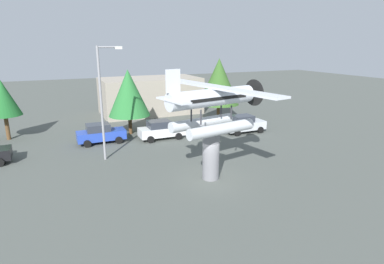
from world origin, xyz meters
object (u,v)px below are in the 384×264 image
(car_distant_silver, at_px, (244,124))
(tree_west, at_px, (3,98))
(car_mid_blue, at_px, (101,133))
(floatplane_monument, at_px, (213,105))
(display_pedestal, at_px, (211,155))
(tree_center_back, at_px, (219,82))
(tree_east, at_px, (129,93))
(storefront_building, at_px, (150,95))
(car_far_white, at_px, (161,130))
(streetlight_primary, at_px, (103,96))

(car_distant_silver, height_order, tree_west, tree_west)
(car_mid_blue, bearing_deg, floatplane_monument, -63.76)
(display_pedestal, distance_m, tree_center_back, 16.81)
(tree_west, bearing_deg, car_mid_blue, -30.95)
(car_mid_blue, height_order, tree_east, tree_east)
(storefront_building, bearing_deg, tree_east, -118.31)
(display_pedestal, distance_m, tree_west, 20.54)
(tree_west, bearing_deg, storefront_building, 21.84)
(car_distant_silver, bearing_deg, car_far_white, 171.57)
(tree_east, bearing_deg, tree_west, 166.06)
(display_pedestal, relative_size, tree_east, 0.52)
(car_far_white, xyz_separation_m, tree_center_back, (8.34, 4.18, 3.65))
(storefront_building, bearing_deg, floatplane_monument, -96.56)
(floatplane_monument, bearing_deg, car_mid_blue, 105.37)
(car_distant_silver, relative_size, tree_center_back, 0.59)
(tree_center_back, bearing_deg, car_far_white, -153.40)
(car_far_white, bearing_deg, tree_east, 126.92)
(tree_west, xyz_separation_m, tree_east, (10.84, -2.69, 0.17))
(display_pedestal, height_order, storefront_building, storefront_building)
(streetlight_primary, bearing_deg, storefront_building, 61.99)
(display_pedestal, relative_size, floatplane_monument, 0.31)
(display_pedestal, xyz_separation_m, tree_east, (-2.18, 13.03, 2.44))
(car_mid_blue, height_order, tree_center_back, tree_center_back)
(display_pedestal, distance_m, car_distant_silver, 12.19)
(display_pedestal, bearing_deg, streetlight_primary, 130.08)
(floatplane_monument, distance_m, storefront_building, 22.28)
(streetlight_primary, bearing_deg, display_pedestal, -49.92)
(car_mid_blue, bearing_deg, car_far_white, -10.54)
(display_pedestal, bearing_deg, tree_west, 129.64)
(floatplane_monument, distance_m, car_distant_silver, 12.72)
(floatplane_monument, xyz_separation_m, car_mid_blue, (-5.46, 11.08, -4.04))
(car_far_white, xyz_separation_m, streetlight_primary, (-5.55, -3.52, 4.01))
(streetlight_primary, relative_size, storefront_building, 0.70)
(floatplane_monument, height_order, car_mid_blue, floatplane_monument)
(display_pedestal, relative_size, streetlight_primary, 0.38)
(floatplane_monument, bearing_deg, streetlight_primary, 119.96)
(floatplane_monument, xyz_separation_m, storefront_building, (2.53, 21.98, -2.68))
(car_distant_silver, bearing_deg, floatplane_monument, -132.73)
(car_mid_blue, relative_size, storefront_building, 0.35)
(car_far_white, relative_size, tree_west, 0.76)
(streetlight_primary, xyz_separation_m, tree_west, (-7.48, 9.13, -1.00))
(car_mid_blue, relative_size, car_distant_silver, 1.00)
(car_far_white, relative_size, tree_center_back, 0.59)
(display_pedestal, bearing_deg, floatplane_monument, 10.88)
(storefront_building, relative_size, tree_west, 2.19)
(floatplane_monument, bearing_deg, display_pedestal, -180.00)
(car_mid_blue, bearing_deg, streetlight_primary, -92.66)
(display_pedestal, bearing_deg, tree_east, 99.50)
(car_distant_silver, xyz_separation_m, tree_west, (-21.33, 6.83, 3.01))
(floatplane_monument, height_order, tree_center_back, floatplane_monument)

